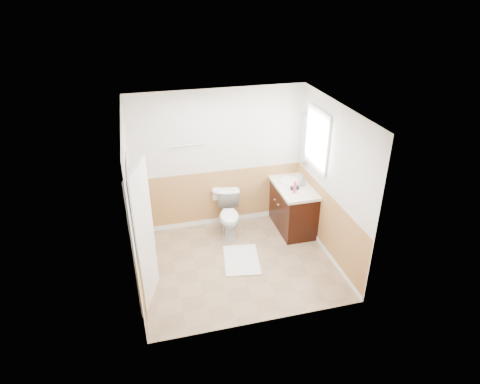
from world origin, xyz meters
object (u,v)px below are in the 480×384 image
object	(u,v)px
lotion_bottle	(295,187)
soap_dispenser	(302,180)
vanity_cabinet	(292,207)
bath_mat	(241,260)
toilet	(229,215)

from	to	relation	value
lotion_bottle	soap_dispenser	xyz separation A→B (m)	(0.22, 0.24, -0.01)
vanity_cabinet	lotion_bottle	xyz separation A→B (m)	(-0.10, -0.29, 0.56)
bath_mat	soap_dispenser	world-z (taller)	soap_dispenser
vanity_cabinet	soap_dispenser	xyz separation A→B (m)	(0.12, -0.05, 0.55)
toilet	soap_dispenser	bearing A→B (deg)	2.95
toilet	lotion_bottle	world-z (taller)	lotion_bottle
lotion_bottle	toilet	bearing A→B (deg)	160.40
toilet	vanity_cabinet	xyz separation A→B (m)	(1.14, -0.08, 0.03)
bath_mat	lotion_bottle	distance (m)	1.48
toilet	bath_mat	distance (m)	0.91
bath_mat	vanity_cabinet	distance (m)	1.42
toilet	lotion_bottle	distance (m)	1.25
toilet	bath_mat	world-z (taller)	toilet
vanity_cabinet	lotion_bottle	distance (m)	0.64
bath_mat	vanity_cabinet	size ratio (longest dim) A/B	0.73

